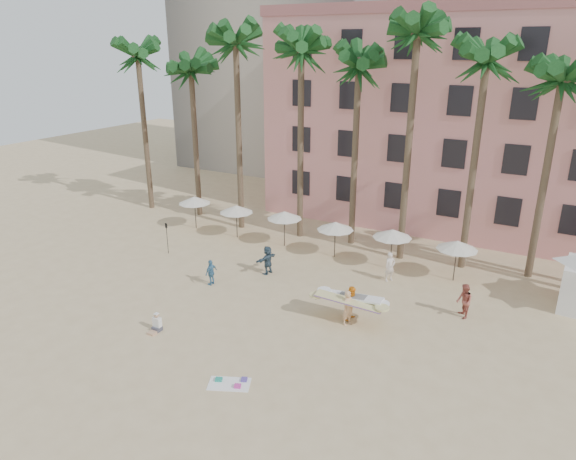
# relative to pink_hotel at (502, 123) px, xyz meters

# --- Properties ---
(ground) EXTENTS (120.00, 120.00, 0.00)m
(ground) POSITION_rel_pink_hotel_xyz_m (-7.00, -26.00, -8.00)
(ground) COLOR #D1B789
(ground) RESTS_ON ground
(pink_hotel) EXTENTS (35.00, 14.00, 16.00)m
(pink_hotel) POSITION_rel_pink_hotel_xyz_m (0.00, 0.00, 0.00)
(pink_hotel) COLOR pink
(pink_hotel) RESTS_ON ground
(palm_row) EXTENTS (44.40, 5.40, 16.30)m
(palm_row) POSITION_rel_pink_hotel_xyz_m (-6.49, -11.00, 4.97)
(palm_row) COLOR brown
(palm_row) RESTS_ON ground
(umbrella_row) EXTENTS (22.50, 2.70, 2.73)m
(umbrella_row) POSITION_rel_pink_hotel_xyz_m (-10.00, -13.50, -5.67)
(umbrella_row) COLOR #332B23
(umbrella_row) RESTS_ON ground
(beach_towel) EXTENTS (2.05, 1.65, 0.14)m
(beach_towel) POSITION_rel_pink_hotel_xyz_m (-6.16, -28.58, -7.97)
(beach_towel) COLOR white
(beach_towel) RESTS_ON ground
(carrier_yellow) EXTENTS (3.57, 1.09, 1.90)m
(carrier_yellow) POSITION_rel_pink_hotel_xyz_m (-3.70, -21.48, -6.93)
(carrier_yellow) COLOR #DFAB7D
(carrier_yellow) RESTS_ON ground
(carrier_white) EXTENTS (3.26, 1.04, 1.88)m
(carrier_white) POSITION_rel_pink_hotel_xyz_m (-3.72, -20.87, -7.00)
(carrier_white) COLOR orange
(carrier_white) RESTS_ON ground
(beachgoers) EXTENTS (14.96, 6.64, 1.91)m
(beachgoers) POSITION_rel_pink_hotel_xyz_m (-6.30, -18.07, -7.08)
(beachgoers) COLOR silver
(beachgoers) RESTS_ON ground
(paddle) EXTENTS (0.18, 0.04, 2.23)m
(paddle) POSITION_rel_pink_hotel_xyz_m (-18.44, -18.56, -6.59)
(paddle) COLOR black
(paddle) RESTS_ON ground
(seated_man) EXTENTS (0.43, 0.75, 0.97)m
(seated_man) POSITION_rel_pink_hotel_xyz_m (-11.95, -26.83, -7.66)
(seated_man) COLOR #3F3F4C
(seated_man) RESTS_ON ground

